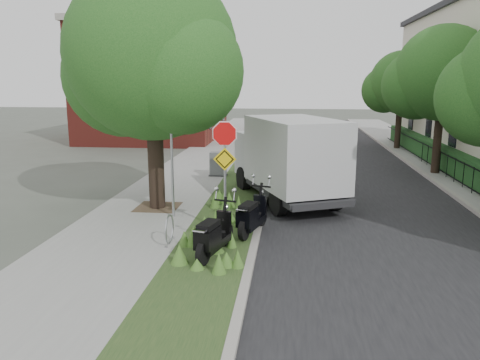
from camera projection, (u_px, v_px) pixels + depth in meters
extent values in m
plane|color=#4C5147|center=(274.00, 243.00, 12.54)|extent=(120.00, 120.00, 0.00)
cube|color=gray|center=(194.00, 169.00, 22.69)|extent=(3.50, 60.00, 0.12)
cube|color=#23411B|center=(251.00, 170.00, 22.40)|extent=(2.00, 60.00, 0.12)
cube|color=#9E9991|center=(271.00, 170.00, 22.29)|extent=(0.20, 60.00, 0.13)
cube|color=black|center=(346.00, 173.00, 21.94)|extent=(7.00, 60.00, 0.01)
cube|color=#9E9991|center=(423.00, 174.00, 21.55)|extent=(0.20, 60.00, 0.13)
cube|color=gray|center=(462.00, 174.00, 21.37)|extent=(3.20, 60.00, 0.12)
cylinder|color=black|center=(155.00, 141.00, 15.19)|extent=(0.52, 0.52, 4.48)
sphere|color=#194C1A|center=(152.00, 54.00, 14.62)|extent=(5.40, 5.40, 5.40)
sphere|color=#194C1A|center=(124.00, 76.00, 15.67)|extent=(4.05, 4.05, 4.05)
sphere|color=#194C1A|center=(181.00, 71.00, 13.96)|extent=(3.78, 3.78, 3.78)
cube|color=#473828|center=(158.00, 207.00, 15.66)|extent=(1.40, 1.40, 0.01)
cylinder|color=#A5A8AD|center=(172.00, 153.00, 14.18)|extent=(0.08, 0.08, 4.00)
torus|color=#A5A8AD|center=(169.00, 229.00, 12.13)|extent=(0.05, 0.77, 0.77)
cube|color=#A5A8AD|center=(166.00, 247.00, 11.86)|extent=(0.06, 0.06, 0.04)
cube|color=#A5A8AD|center=(173.00, 238.00, 12.56)|extent=(0.06, 0.06, 0.04)
cylinder|color=#A5A8AD|center=(225.00, 179.00, 12.93)|extent=(0.07, 0.07, 3.00)
cylinder|color=red|center=(225.00, 134.00, 12.64)|extent=(0.86, 0.03, 0.86)
cylinder|color=white|center=(225.00, 134.00, 12.65)|extent=(0.94, 0.02, 0.94)
cube|color=yellow|center=(225.00, 159.00, 12.78)|extent=(0.64, 0.03, 0.64)
cube|color=black|center=(441.00, 152.00, 21.27)|extent=(0.04, 24.00, 0.04)
cube|color=black|center=(439.00, 169.00, 21.43)|extent=(0.04, 24.00, 0.04)
cylinder|color=black|center=(440.00, 162.00, 21.36)|extent=(0.03, 0.03, 1.00)
cube|color=#16401D|center=(456.00, 161.00, 21.28)|extent=(1.00, 24.00, 1.10)
cube|color=#2D2D33|center=(465.00, 80.00, 20.51)|extent=(0.25, 26.00, 0.60)
cube|color=maroon|center=(156.00, 84.00, 34.09)|extent=(9.00, 10.00, 8.00)
cube|color=#9E9991|center=(154.00, 25.00, 33.23)|extent=(9.40, 10.40, 0.40)
cylinder|color=black|center=(438.00, 129.00, 21.06)|extent=(0.36, 0.36, 4.03)
sphere|color=#194C1A|center=(443.00, 73.00, 20.55)|extent=(4.20, 4.20, 4.20)
sphere|color=#194C1A|center=(417.00, 85.00, 21.37)|extent=(3.15, 3.15, 3.15)
sphere|color=#194C1A|center=(467.00, 83.00, 20.04)|extent=(2.94, 2.94, 2.94)
cylinder|color=black|center=(399.00, 119.00, 28.88)|extent=(0.36, 0.36, 3.64)
sphere|color=#194C1A|center=(401.00, 82.00, 28.42)|extent=(3.80, 3.80, 3.80)
sphere|color=#194C1A|center=(385.00, 90.00, 29.16)|extent=(2.85, 2.85, 2.85)
sphere|color=#194C1A|center=(416.00, 89.00, 27.95)|extent=(2.66, 2.66, 2.66)
cylinder|color=black|center=(226.00, 235.00, 11.99)|extent=(0.28, 0.59, 0.58)
cylinder|color=black|center=(203.00, 253.00, 10.72)|extent=(0.28, 0.59, 0.58)
cube|color=black|center=(215.00, 243.00, 11.30)|extent=(0.69, 1.34, 0.20)
cube|color=black|center=(208.00, 237.00, 10.89)|extent=(0.57, 0.80, 0.45)
cube|color=black|center=(208.00, 225.00, 10.88)|extent=(0.49, 0.73, 0.13)
cylinder|color=black|center=(262.00, 216.00, 13.62)|extent=(0.29, 0.59, 0.58)
cylinder|color=black|center=(244.00, 230.00, 12.38)|extent=(0.29, 0.59, 0.58)
cube|color=black|center=(253.00, 222.00, 12.94)|extent=(0.72, 1.33, 0.20)
cube|color=black|center=(247.00, 217.00, 12.54)|extent=(0.58, 0.80, 0.44)
cube|color=black|center=(248.00, 206.00, 12.53)|extent=(0.50, 0.73, 0.13)
cube|color=#262628|center=(287.00, 187.00, 16.76)|extent=(4.21, 5.97, 0.19)
cube|color=#B7BABC|center=(266.00, 153.00, 18.59)|extent=(2.58, 2.23, 1.69)
cube|color=silver|center=(295.00, 153.00, 15.95)|extent=(3.76, 4.61, 2.32)
cube|color=#262628|center=(218.00, 175.00, 20.84)|extent=(0.79, 0.53, 0.03)
cube|color=slate|center=(218.00, 164.00, 20.73)|extent=(0.70, 0.44, 1.05)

